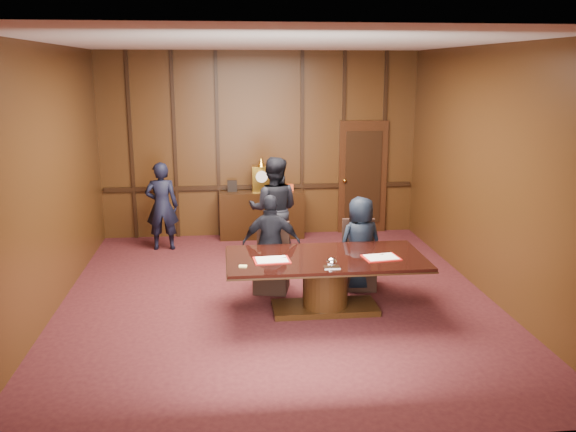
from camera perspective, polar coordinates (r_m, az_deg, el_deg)
The scene contains 13 objects.
room at distance 8.37m, azimuth -0.69°, elevation 3.68°, with size 7.00×7.04×3.50m.
sideboard at distance 11.66m, azimuth -2.48°, elevation 0.32°, with size 1.60×0.45×1.54m.
conference_table at distance 8.13m, azimuth 3.51°, elevation -5.50°, with size 2.62×1.32×0.76m.
folder_left at distance 7.87m, azimuth -1.53°, elevation -4.13°, with size 0.48×0.36×0.02m.
folder_right at distance 8.07m, azimuth 8.70°, elevation -3.85°, with size 0.50×0.39×0.02m.
inkstand at distance 7.61m, azimuth 4.11°, elevation -4.43°, with size 0.20×0.14×0.12m.
notepad at distance 7.65m, azimuth -4.24°, elevation -4.70°, with size 0.10×0.07×0.01m, color #FDDF7B.
chair_left at distance 8.95m, azimuth -1.54°, elevation -5.13°, with size 0.57×0.57×0.99m.
chair_right at distance 9.14m, azimuth 6.62°, elevation -4.82°, with size 0.53×0.53×0.99m.
signatory_left at distance 8.74m, azimuth -1.55°, elevation -2.65°, with size 0.84×0.35×1.44m, color black.
signatory_right at distance 8.95m, azimuth 6.78°, elevation -2.55°, with size 0.67×0.44×1.38m, color black.
witness_left at distance 11.05m, azimuth -11.72°, elevation 0.91°, with size 0.58×0.38×1.58m, color black.
witness_right at distance 10.14m, azimuth -1.34°, elevation 0.60°, with size 0.86×0.67×1.77m, color black.
Camera 1 is at (-0.72, -8.07, 3.17)m, focal length 38.00 mm.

